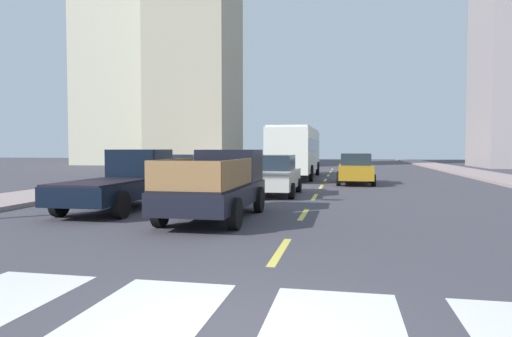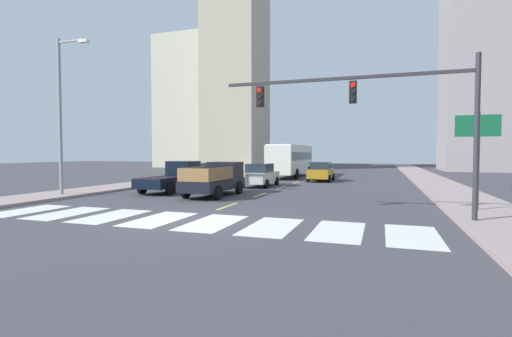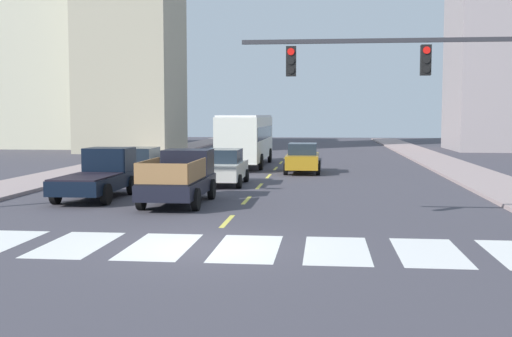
{
  "view_description": "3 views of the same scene",
  "coord_description": "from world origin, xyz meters",
  "px_view_note": "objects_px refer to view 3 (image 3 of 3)",
  "views": [
    {
      "loc": [
        1.23,
        -4.63,
        2.0
      ],
      "look_at": [
        -1.29,
        8.09,
        1.42
      ],
      "focal_mm": 31.72,
      "sensor_mm": 36.0,
      "label": 1
    },
    {
      "loc": [
        6.86,
        -12.15,
        2.52
      ],
      "look_at": [
        -0.45,
        9.57,
        1.56
      ],
      "focal_mm": 26.16,
      "sensor_mm": 36.0,
      "label": 2
    },
    {
      "loc": [
        3.02,
        -15.69,
        3.33
      ],
      "look_at": [
        0.32,
        9.51,
        1.21
      ],
      "focal_mm": 44.95,
      "sensor_mm": 36.0,
      "label": 3
    }
  ],
  "objects_px": {
    "city_bus": "(246,136)",
    "traffic_signal_gantry": "(468,83)",
    "pickup_stakebed": "(181,178)",
    "sedan_near_right": "(140,165)",
    "pickup_dark": "(100,175)",
    "sedan_near_left": "(303,158)",
    "sedan_mid": "(224,167)"
  },
  "relations": [
    {
      "from": "sedan_mid",
      "to": "sedan_near_left",
      "type": "bearing_deg",
      "value": 64.08
    },
    {
      "from": "pickup_stakebed",
      "to": "city_bus",
      "type": "bearing_deg",
      "value": 88.18
    },
    {
      "from": "pickup_dark",
      "to": "sedan_mid",
      "type": "bearing_deg",
      "value": 48.03
    },
    {
      "from": "traffic_signal_gantry",
      "to": "sedan_near_right",
      "type": "bearing_deg",
      "value": 136.0
    },
    {
      "from": "pickup_dark",
      "to": "traffic_signal_gantry",
      "type": "bearing_deg",
      "value": -29.42
    },
    {
      "from": "sedan_near_left",
      "to": "sedan_mid",
      "type": "relative_size",
      "value": 1.0
    },
    {
      "from": "pickup_stakebed",
      "to": "city_bus",
      "type": "xyz_separation_m",
      "value": [
        0.35,
        17.66,
        1.02
      ]
    },
    {
      "from": "city_bus",
      "to": "sedan_mid",
      "type": "relative_size",
      "value": 2.45
    },
    {
      "from": "city_bus",
      "to": "pickup_stakebed",
      "type": "bearing_deg",
      "value": -90.61
    },
    {
      "from": "pickup_stakebed",
      "to": "sedan_near_left",
      "type": "distance_m",
      "value": 13.69
    },
    {
      "from": "city_bus",
      "to": "sedan_near_right",
      "type": "height_order",
      "value": "city_bus"
    },
    {
      "from": "pickup_dark",
      "to": "city_bus",
      "type": "relative_size",
      "value": 0.48
    },
    {
      "from": "city_bus",
      "to": "traffic_signal_gantry",
      "type": "distance_m",
      "value": 24.84
    },
    {
      "from": "pickup_dark",
      "to": "city_bus",
      "type": "height_order",
      "value": "city_bus"
    },
    {
      "from": "sedan_near_left",
      "to": "pickup_stakebed",
      "type": "bearing_deg",
      "value": -106.19
    },
    {
      "from": "sedan_near_left",
      "to": "sedan_mid",
      "type": "bearing_deg",
      "value": -116.11
    },
    {
      "from": "pickup_dark",
      "to": "traffic_signal_gantry",
      "type": "height_order",
      "value": "traffic_signal_gantry"
    },
    {
      "from": "sedan_near_left",
      "to": "traffic_signal_gantry",
      "type": "relative_size",
      "value": 0.47
    },
    {
      "from": "sedan_near_right",
      "to": "city_bus",
      "type": "bearing_deg",
      "value": 71.0
    },
    {
      "from": "pickup_dark",
      "to": "pickup_stakebed",
      "type": "bearing_deg",
      "value": -20.12
    },
    {
      "from": "pickup_stakebed",
      "to": "pickup_dark",
      "type": "xyz_separation_m",
      "value": [
        -3.59,
        1.12,
        -0.02
      ]
    },
    {
      "from": "city_bus",
      "to": "traffic_signal_gantry",
      "type": "xyz_separation_m",
      "value": [
        9.01,
        -23.04,
        2.26
      ]
    },
    {
      "from": "pickup_dark",
      "to": "sedan_mid",
      "type": "height_order",
      "value": "pickup_dark"
    },
    {
      "from": "sedan_near_left",
      "to": "pickup_dark",
      "type": "bearing_deg",
      "value": -121.53
    },
    {
      "from": "pickup_stakebed",
      "to": "sedan_near_right",
      "type": "xyz_separation_m",
      "value": [
        -3.72,
        7.25,
        -0.08
      ]
    },
    {
      "from": "pickup_dark",
      "to": "sedan_mid",
      "type": "distance_m",
      "value": 6.71
    },
    {
      "from": "pickup_stakebed",
      "to": "sedan_mid",
      "type": "distance_m",
      "value": 6.36
    },
    {
      "from": "pickup_stakebed",
      "to": "traffic_signal_gantry",
      "type": "height_order",
      "value": "traffic_signal_gantry"
    },
    {
      "from": "sedan_near_right",
      "to": "traffic_signal_gantry",
      "type": "relative_size",
      "value": 0.47
    },
    {
      "from": "pickup_stakebed",
      "to": "pickup_dark",
      "type": "bearing_deg",
      "value": 161.94
    },
    {
      "from": "pickup_dark",
      "to": "traffic_signal_gantry",
      "type": "relative_size",
      "value": 0.55
    },
    {
      "from": "pickup_stakebed",
      "to": "sedan_near_right",
      "type": "relative_size",
      "value": 1.18
    }
  ]
}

